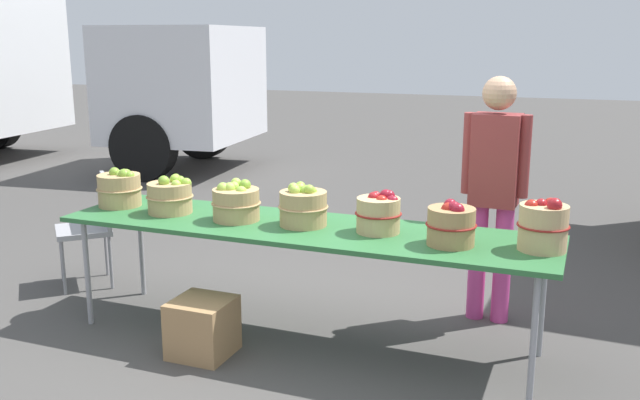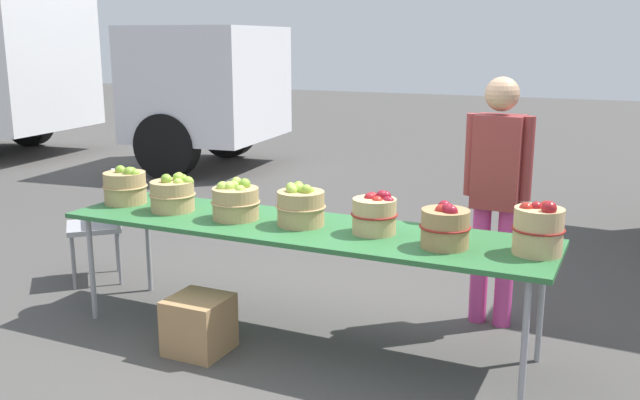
# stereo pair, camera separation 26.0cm
# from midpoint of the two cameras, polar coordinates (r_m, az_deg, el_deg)

# --- Properties ---
(ground_plane) EXTENTS (40.00, 40.00, 0.00)m
(ground_plane) POSITION_cam_midpoint_polar(r_m,az_deg,el_deg) (4.57, -3.07, -11.24)
(ground_plane) COLOR #474442
(market_table) EXTENTS (3.10, 0.76, 0.75)m
(market_table) POSITION_cam_midpoint_polar(r_m,az_deg,el_deg) (4.33, -3.18, -2.57)
(market_table) COLOR #2D6B38
(market_table) RESTS_ON ground
(apple_basket_green_0) EXTENTS (0.31, 0.31, 0.27)m
(apple_basket_green_0) POSITION_cam_midpoint_polar(r_m,az_deg,el_deg) (5.04, -17.47, 0.90)
(apple_basket_green_0) COLOR tan
(apple_basket_green_0) RESTS_ON market_table
(apple_basket_green_1) EXTENTS (0.31, 0.31, 0.26)m
(apple_basket_green_1) POSITION_cam_midpoint_polar(r_m,az_deg,el_deg) (4.75, -13.65, 0.31)
(apple_basket_green_1) COLOR tan
(apple_basket_green_1) RESTS_ON market_table
(apple_basket_green_2) EXTENTS (0.32, 0.32, 0.26)m
(apple_basket_green_2) POSITION_cam_midpoint_polar(r_m,az_deg,el_deg) (4.48, -8.55, -0.21)
(apple_basket_green_2) COLOR tan
(apple_basket_green_2) RESTS_ON market_table
(apple_basket_green_3) EXTENTS (0.31, 0.31, 0.27)m
(apple_basket_green_3) POSITION_cam_midpoint_polar(r_m,az_deg,el_deg) (4.31, -3.07, -0.54)
(apple_basket_green_3) COLOR tan
(apple_basket_green_3) RESTS_ON market_table
(apple_basket_red_0) EXTENTS (0.28, 0.28, 0.26)m
(apple_basket_red_0) POSITION_cam_midpoint_polar(r_m,az_deg,el_deg) (4.15, 3.07, -1.06)
(apple_basket_red_0) COLOR tan
(apple_basket_red_0) RESTS_ON market_table
(apple_basket_red_1) EXTENTS (0.29, 0.29, 0.26)m
(apple_basket_red_1) POSITION_cam_midpoint_polar(r_m,az_deg,el_deg) (3.94, 8.82, -1.99)
(apple_basket_red_1) COLOR #A87F51
(apple_basket_red_1) RESTS_ON market_table
(apple_basket_red_2) EXTENTS (0.28, 0.28, 0.31)m
(apple_basket_red_2) POSITION_cam_midpoint_polar(r_m,az_deg,el_deg) (3.94, 15.98, -2.05)
(apple_basket_red_2) COLOR tan
(apple_basket_red_2) RESTS_ON market_table
(vendor_adult) EXTENTS (0.44, 0.23, 1.65)m
(vendor_adult) POSITION_cam_midpoint_polar(r_m,az_deg,el_deg) (4.69, 12.52, 1.56)
(vendor_adult) COLOR #CC3F8C
(vendor_adult) RESTS_ON ground
(folding_chair) EXTENTS (0.57, 0.57, 0.86)m
(folding_chair) POSITION_cam_midpoint_polar(r_m,az_deg,el_deg) (5.70, -19.34, -1.62)
(folding_chair) COLOR #99999E
(folding_chair) RESTS_ON ground
(produce_crate) EXTENTS (0.35, 0.35, 0.35)m
(produce_crate) POSITION_cam_midpoint_polar(r_m,az_deg,el_deg) (4.37, -11.28, -10.18)
(produce_crate) COLOR #A87F51
(produce_crate) RESTS_ON ground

